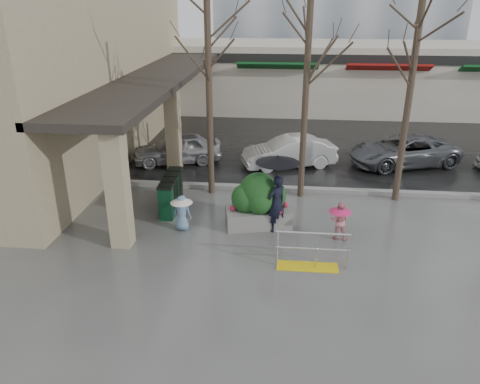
% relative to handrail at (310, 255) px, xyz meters
% --- Properties ---
extents(ground, '(120.00, 120.00, 0.00)m').
position_rel_handrail_xyz_m(ground, '(-1.36, 1.20, -0.38)').
color(ground, '#51514F').
rests_on(ground, ground).
extents(street_asphalt, '(120.00, 36.00, 0.01)m').
position_rel_handrail_xyz_m(street_asphalt, '(-1.36, 23.20, -0.37)').
color(street_asphalt, black).
rests_on(street_asphalt, ground).
extents(curb, '(120.00, 0.30, 0.15)m').
position_rel_handrail_xyz_m(curb, '(-1.36, 5.20, -0.30)').
color(curb, gray).
rests_on(curb, ground).
extents(near_building, '(6.00, 18.00, 8.00)m').
position_rel_handrail_xyz_m(near_building, '(-10.36, 9.20, 3.62)').
color(near_building, tan).
rests_on(near_building, ground).
extents(canopy_slab, '(2.80, 18.00, 0.25)m').
position_rel_handrail_xyz_m(canopy_slab, '(-6.16, 9.20, 3.25)').
color(canopy_slab, '#2D2823').
rests_on(canopy_slab, pillar_front).
extents(pillar_front, '(0.55, 0.55, 3.50)m').
position_rel_handrail_xyz_m(pillar_front, '(-5.26, 0.70, 1.37)').
color(pillar_front, tan).
rests_on(pillar_front, ground).
extents(pillar_back, '(0.55, 0.55, 3.50)m').
position_rel_handrail_xyz_m(pillar_back, '(-5.26, 7.20, 1.37)').
color(pillar_back, tan).
rests_on(pillar_back, ground).
extents(storefront_row, '(34.00, 6.74, 4.00)m').
position_rel_handrail_xyz_m(storefront_row, '(0.64, 19.17, 1.64)').
color(storefront_row, beige).
rests_on(storefront_row, ground).
extents(handrail, '(1.90, 0.50, 1.03)m').
position_rel_handrail_xyz_m(handrail, '(0.00, 0.00, 0.00)').
color(handrail, yellow).
rests_on(handrail, ground).
extents(tree_west, '(3.20, 3.20, 6.80)m').
position_rel_handrail_xyz_m(tree_west, '(-3.36, 4.80, 4.71)').
color(tree_west, '#382B21').
rests_on(tree_west, ground).
extents(tree_midwest, '(3.20, 3.20, 7.00)m').
position_rel_handrail_xyz_m(tree_midwest, '(-0.16, 4.80, 4.86)').
color(tree_midwest, '#382B21').
rests_on(tree_midwest, ground).
extents(tree_mideast, '(3.20, 3.20, 6.50)m').
position_rel_handrail_xyz_m(tree_mideast, '(3.14, 4.80, 4.48)').
color(tree_mideast, '#382B21').
rests_on(tree_mideast, ground).
extents(woman, '(1.29, 1.29, 2.39)m').
position_rel_handrail_xyz_m(woman, '(-0.96, 2.03, 1.04)').
color(woman, black).
rests_on(woman, ground).
extents(child_pink, '(0.67, 0.67, 1.15)m').
position_rel_handrail_xyz_m(child_pink, '(0.88, 1.70, 0.28)').
color(child_pink, pink).
rests_on(child_pink, ground).
extents(child_blue, '(0.67, 0.67, 1.12)m').
position_rel_handrail_xyz_m(child_blue, '(-3.77, 1.79, 0.30)').
color(child_blue, '#688EBA').
rests_on(child_blue, ground).
extents(planter, '(2.13, 1.38, 1.72)m').
position_rel_handrail_xyz_m(planter, '(-1.50, 2.33, 0.45)').
color(planter, gray).
rests_on(planter, ground).
extents(news_boxes, '(0.55, 2.05, 1.13)m').
position_rel_handrail_xyz_m(news_boxes, '(-4.47, 3.28, 0.19)').
color(news_boxes, '#0D3B21').
rests_on(news_boxes, ground).
extents(car_a, '(3.97, 2.49, 1.26)m').
position_rel_handrail_xyz_m(car_a, '(-5.32, 7.91, 0.25)').
color(car_a, '#AAAAAF').
rests_on(car_a, ground).
extents(car_b, '(4.05, 2.44, 1.26)m').
position_rel_handrail_xyz_m(car_b, '(-0.59, 7.89, 0.25)').
color(car_b, white).
rests_on(car_b, ground).
extents(car_c, '(4.95, 3.37, 1.26)m').
position_rel_handrail_xyz_m(car_c, '(4.16, 8.55, 0.25)').
color(car_c, '#5A5E62').
rests_on(car_c, ground).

